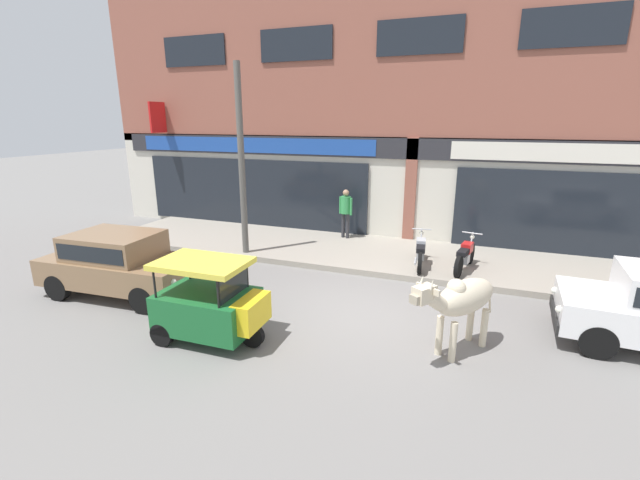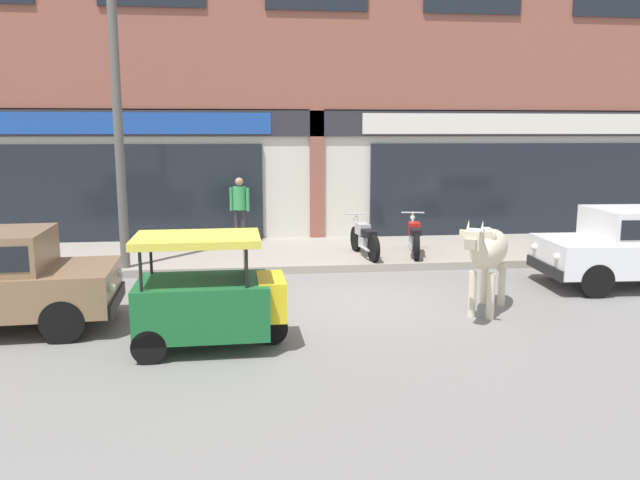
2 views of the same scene
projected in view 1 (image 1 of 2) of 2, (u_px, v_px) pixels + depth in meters
The scene contains 10 objects.
ground_plane at pixel (361, 314), 8.98m from camera, with size 90.00×90.00×0.00m, color slate.
sidewalk at pixel (397, 256), 12.50m from camera, with size 19.00×3.50×0.16m, color gray.
shop_building at pixel (418, 82), 12.96m from camera, with size 23.00×1.40×10.42m.
cow at pixel (462, 299), 7.26m from camera, with size 1.41×1.88×1.61m.
car_1 at pixel (119, 261), 9.81m from camera, with size 3.69×1.81×1.46m.
auto_rickshaw at pixel (211, 306), 7.79m from camera, with size 2.00×1.20×1.52m.
motorcycle_0 at pixel (420, 252), 11.35m from camera, with size 0.52×1.81×0.88m.
motorcycle_1 at pixel (465, 256), 11.01m from camera, with size 0.62×1.80×0.88m.
pedestrian at pixel (346, 208), 13.89m from camera, with size 0.48×0.32×1.60m.
utility_pole at pixel (242, 162), 11.90m from camera, with size 0.18×0.18×5.26m, color #595651.
Camera 1 is at (2.11, -7.98, 3.95)m, focal length 24.00 mm.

